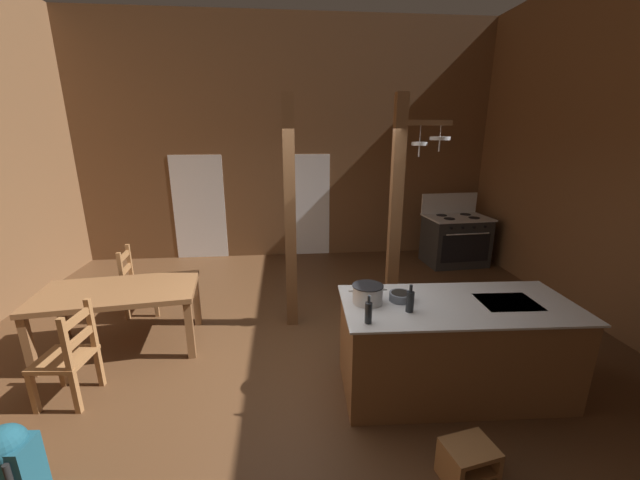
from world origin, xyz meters
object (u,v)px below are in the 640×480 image
(dining_table, at_px, (119,296))
(backpack, at_px, (10,463))
(stove_range, at_px, (455,239))
(ladderback_chair_near_window, at_px, (139,282))
(ladderback_chair_by_post, at_px, (69,357))
(bottle_short_on_counter, at_px, (368,312))
(mixing_bowl_on_counter, at_px, (401,297))
(step_stool, at_px, (468,460))
(bottle_tall_on_counter, at_px, (410,301))
(stockpot_on_counter, at_px, (368,294))
(kitchen_island, at_px, (454,347))

(dining_table, height_order, backpack, dining_table)
(stove_range, height_order, ladderback_chair_near_window, stove_range)
(ladderback_chair_by_post, distance_m, backpack, 1.06)
(bottle_short_on_counter, bearing_deg, mixing_bowl_on_counter, 44.89)
(step_stool, xyz_separation_m, ladderback_chair_by_post, (-3.31, 1.19, 0.27))
(ladderback_chair_near_window, relative_size, backpack, 1.59)
(bottle_tall_on_counter, distance_m, bottle_short_on_counter, 0.44)
(stove_range, relative_size, step_stool, 3.25)
(stove_range, bearing_deg, ladderback_chair_by_post, -147.48)
(backpack, xyz_separation_m, bottle_short_on_counter, (2.56, 0.55, 0.71))
(dining_table, distance_m, backpack, 1.96)
(stove_range, xyz_separation_m, bottle_short_on_counter, (-2.58, -3.85, 0.55))
(backpack, xyz_separation_m, stockpot_on_counter, (2.64, 0.93, 0.70))
(kitchen_island, relative_size, mixing_bowl_on_counter, 10.20)
(mixing_bowl_on_counter, xyz_separation_m, bottle_short_on_counter, (-0.40, -0.40, 0.06))
(stockpot_on_counter, height_order, mixing_bowl_on_counter, stockpot_on_counter)
(ladderback_chair_near_window, xyz_separation_m, bottle_short_on_counter, (2.73, -2.30, 0.58))
(bottle_short_on_counter, bearing_deg, step_stool, -49.09)
(backpack, xyz_separation_m, bottle_tall_on_counter, (2.97, 0.72, 0.72))
(ladderback_chair_by_post, bearing_deg, bottle_tall_on_counter, -5.91)
(stove_range, distance_m, dining_table, 5.73)
(kitchen_island, relative_size, stove_range, 1.67)
(step_stool, height_order, ladderback_chair_by_post, ladderback_chair_by_post)
(stove_range, xyz_separation_m, mixing_bowl_on_counter, (-2.18, -3.46, 0.49))
(stockpot_on_counter, relative_size, mixing_bowl_on_counter, 1.65)
(kitchen_island, distance_m, stockpot_on_counter, 1.01)
(step_stool, distance_m, bottle_tall_on_counter, 1.24)
(mixing_bowl_on_counter, bearing_deg, backpack, -162.22)
(bottle_tall_on_counter, bearing_deg, bottle_short_on_counter, -157.80)
(dining_table, bearing_deg, bottle_short_on_counter, -27.98)
(stockpot_on_counter, distance_m, mixing_bowl_on_counter, 0.33)
(stove_range, height_order, bottle_tall_on_counter, stove_range)
(dining_table, bearing_deg, mixing_bowl_on_counter, -18.14)
(kitchen_island, bearing_deg, stove_range, 65.07)
(step_stool, bearing_deg, dining_table, 146.98)
(ladderback_chair_near_window, relative_size, mixing_bowl_on_counter, 4.41)
(dining_table, distance_m, mixing_bowl_on_counter, 3.16)
(mixing_bowl_on_counter, bearing_deg, ladderback_chair_near_window, 148.66)
(stockpot_on_counter, height_order, bottle_tall_on_counter, bottle_tall_on_counter)
(kitchen_island, bearing_deg, step_stool, -107.39)
(ladderback_chair_near_window, distance_m, backpack, 2.86)
(ladderback_chair_by_post, height_order, backpack, ladderback_chair_by_post)
(backpack, relative_size, bottle_tall_on_counter, 2.36)
(kitchen_island, xyz_separation_m, ladderback_chair_near_window, (-3.65, 2.01, -0.01))
(stove_range, xyz_separation_m, dining_table, (-5.17, -2.48, 0.17))
(ladderback_chair_near_window, distance_m, bottle_tall_on_counter, 3.84)
(dining_table, relative_size, ladderback_chair_near_window, 1.89)
(dining_table, height_order, bottle_tall_on_counter, bottle_tall_on_counter)
(ladderback_chair_by_post, distance_m, stockpot_on_counter, 2.84)
(backpack, bearing_deg, dining_table, 90.95)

